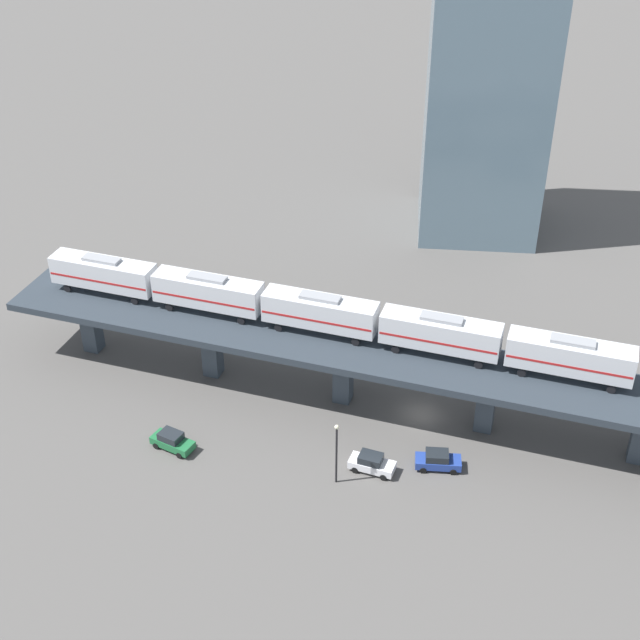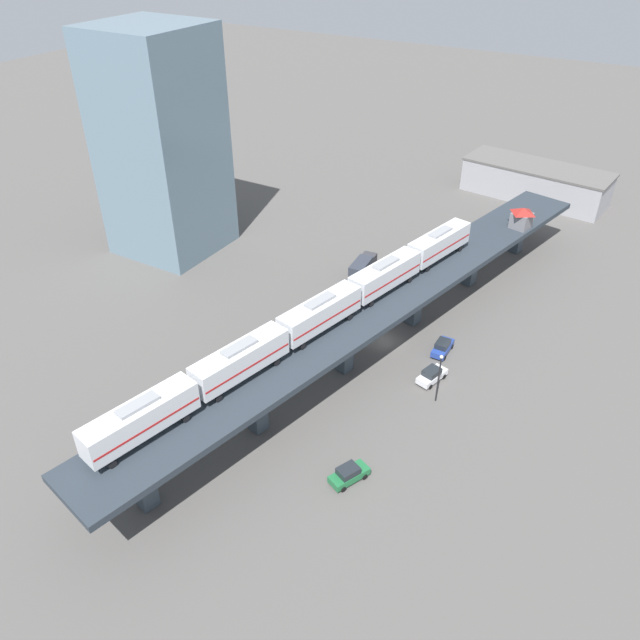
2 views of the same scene
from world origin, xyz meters
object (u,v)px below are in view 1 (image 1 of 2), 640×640
at_px(subway_train, 320,312).
at_px(office_tower, 486,104).
at_px(delivery_truck, 549,350).
at_px(street_lamp, 336,449).
at_px(street_car_blue, 438,460).
at_px(street_car_green, 172,441).
at_px(street_car_white, 372,463).

distance_m(subway_train, office_tower, 45.33).
height_order(subway_train, office_tower, office_tower).
xyz_separation_m(delivery_truck, street_lamp, (21.50, -22.15, 2.35)).
bearing_deg(street_lamp, delivery_truck, 134.14).
distance_m(subway_train, delivery_truck, 27.19).
bearing_deg(delivery_truck, street_car_blue, -34.09).
relative_size(street_car_green, delivery_truck, 0.64).
height_order(subway_train, street_car_blue, subway_train).
xyz_separation_m(street_car_blue, street_lamp, (2.91, -9.57, 3.17)).
bearing_deg(street_lamp, subway_train, -168.58).
bearing_deg(street_car_white, subway_train, -154.11).
distance_m(subway_train, street_car_blue, 19.28).
bearing_deg(delivery_truck, street_car_green, -64.69).
distance_m(street_car_green, delivery_truck, 42.80).
height_order(delivery_truck, street_lamp, street_lamp).
relative_size(subway_train, street_car_white, 13.03).
bearing_deg(subway_train, delivery_truck, 105.15).
relative_size(delivery_truck, office_tower, 0.21).
relative_size(street_car_white, office_tower, 0.13).
height_order(street_car_blue, street_lamp, street_lamp).
bearing_deg(street_car_green, office_tower, 148.39).
bearing_deg(street_car_green, delivery_truck, 115.31).
distance_m(subway_train, street_car_white, 16.68).
height_order(subway_train, delivery_truck, subway_train).
xyz_separation_m(street_car_white, street_lamp, (1.89, -3.25, 3.17)).
bearing_deg(street_lamp, street_car_green, -100.96).
distance_m(street_car_green, office_tower, 63.45).
distance_m(street_car_blue, street_car_white, 6.40).
distance_m(delivery_truck, street_lamp, 30.96).
xyz_separation_m(subway_train, delivery_truck, (-6.80, 25.12, -7.88)).
height_order(subway_train, street_car_white, subway_train).
xyz_separation_m(street_car_green, delivery_truck, (-18.29, 38.68, 0.82)).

